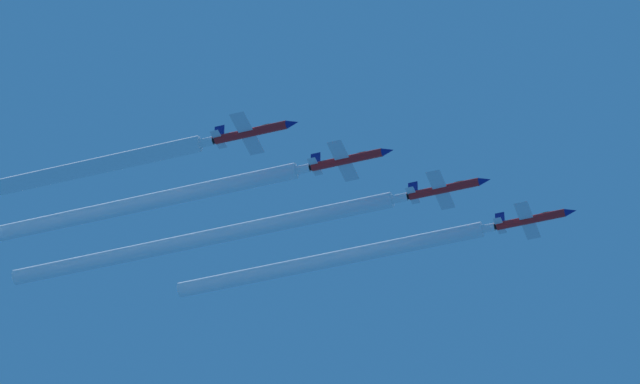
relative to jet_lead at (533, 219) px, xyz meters
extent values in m
cylinder|color=red|center=(0.00, -0.31, -0.03)|extent=(1.10, 9.47, 1.10)
cone|color=navy|center=(0.00, 5.22, -0.03)|extent=(1.04, 1.59, 1.04)
ellipsoid|color=#332D14|center=(0.00, 1.77, 0.44)|extent=(0.60, 2.19, 0.49)
cube|color=silver|center=(0.00, -0.79, -0.11)|extent=(7.97, 1.89, 0.12)
cube|color=silver|center=(0.00, -4.61, -0.03)|extent=(3.39, 1.10, 0.12)
cube|color=navy|center=(0.00, -4.53, 1.37)|extent=(0.10, 1.30, 1.69)
cylinder|color=black|center=(0.00, -5.30, -0.03)|extent=(0.82, 0.60, 0.82)
cylinder|color=red|center=(11.62, -9.33, -1.58)|extent=(1.10, 9.47, 1.10)
cone|color=navy|center=(11.62, -3.80, -1.58)|extent=(1.04, 1.59, 1.04)
ellipsoid|color=#332D14|center=(11.62, -7.25, -1.11)|extent=(0.60, 2.19, 0.49)
cube|color=silver|center=(11.62, -9.80, -1.66)|extent=(7.97, 1.89, 0.12)
cube|color=silver|center=(11.62, -13.63, -1.58)|extent=(3.39, 1.10, 0.12)
cube|color=navy|center=(11.62, -13.55, -0.18)|extent=(0.10, 1.30, 1.69)
cylinder|color=black|center=(11.62, -14.32, -1.58)|extent=(0.82, 0.60, 0.82)
cylinder|color=red|center=(22.31, -19.42, -2.63)|extent=(1.10, 9.47, 1.10)
cone|color=navy|center=(22.31, -13.88, -2.63)|extent=(1.04, 1.59, 1.04)
ellipsoid|color=#332D14|center=(22.31, -17.33, -2.16)|extent=(0.60, 2.19, 0.49)
cube|color=silver|center=(22.31, -19.89, -2.71)|extent=(7.97, 1.89, 0.12)
cube|color=silver|center=(22.31, -23.71, -2.63)|extent=(3.39, 1.10, 0.12)
cube|color=navy|center=(22.31, -23.63, -1.23)|extent=(0.10, 1.30, 1.69)
cylinder|color=black|center=(22.31, -24.40, -2.63)|extent=(0.82, 0.60, 0.82)
cylinder|color=red|center=(33.16, -28.65, -4.56)|extent=(1.10, 9.47, 1.10)
cone|color=navy|center=(33.16, -23.12, -4.56)|extent=(1.04, 1.59, 1.04)
ellipsoid|color=#332D14|center=(33.16, -26.57, -4.10)|extent=(0.60, 2.19, 0.49)
cube|color=silver|center=(33.16, -29.12, -4.64)|extent=(7.97, 1.89, 0.12)
cube|color=silver|center=(33.16, -32.95, -4.56)|extent=(3.39, 1.10, 0.12)
cube|color=navy|center=(33.16, -32.87, -3.17)|extent=(0.10, 1.30, 1.69)
cylinder|color=black|center=(33.16, -33.63, -4.56)|extent=(0.82, 0.60, 0.82)
cylinder|color=white|center=(0.00, -24.51, -0.03)|extent=(1.12, 38.31, 1.12)
cylinder|color=white|center=(0.00, -29.10, -0.03)|extent=(2.12, 44.06, 2.12)
cylinder|color=white|center=(11.62, -38.08, -1.58)|extent=(1.12, 47.43, 1.12)
cylinder|color=white|center=(11.62, -43.77, -1.58)|extent=(2.12, 54.55, 2.12)
cylinder|color=white|center=(22.31, -44.70, -2.63)|extent=(1.12, 40.50, 1.12)
cylinder|color=white|center=(22.31, -49.56, -2.63)|extent=(2.12, 46.58, 2.12)
cylinder|color=white|center=(33.16, -53.46, -4.56)|extent=(1.12, 39.55, 1.12)
cylinder|color=white|center=(33.16, -58.21, -4.56)|extent=(2.12, 45.49, 2.12)
camera|label=1|loc=(212.69, 38.85, -175.65)|focal=115.22mm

